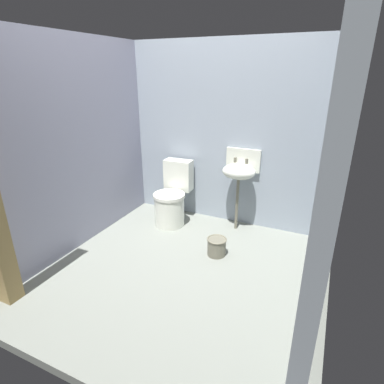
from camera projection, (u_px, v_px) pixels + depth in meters
ground_plane at (180, 268)px, 3.20m from camera, size 2.81×2.81×0.08m
wall_back at (224, 136)px, 3.84m from camera, size 2.81×0.10×2.21m
wall_left at (79, 145)px, 3.35m from camera, size 0.10×2.61×2.21m
wall_right at (330, 176)px, 2.37m from camera, size 0.10×2.61×2.21m
toilet_near_wall at (172, 199)px, 4.00m from camera, size 0.42×0.61×0.78m
sink at (240, 171)px, 3.68m from camera, size 0.42×0.35×0.99m
bucket at (217, 246)px, 3.33m from camera, size 0.21×0.21×0.20m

